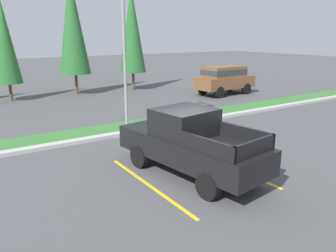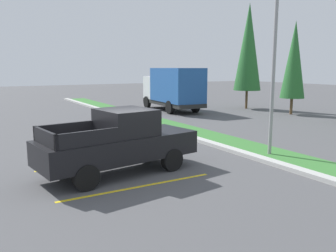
{
  "view_description": "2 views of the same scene",
  "coord_description": "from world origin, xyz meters",
  "px_view_note": "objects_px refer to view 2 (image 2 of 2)",
  "views": [
    {
      "loc": [
        -6.28,
        -8.34,
        4.37
      ],
      "look_at": [
        0.07,
        1.33,
        1.25
      ],
      "focal_mm": 36.52,
      "sensor_mm": 36.0,
      "label": 1
    },
    {
      "loc": [
        10.29,
        -4.29,
        3.43
      ],
      "look_at": [
        0.28,
        1.51,
        1.48
      ],
      "focal_mm": 37.12,
      "sensor_mm": 36.0,
      "label": 2
    }
  ],
  "objects_px": {
    "cypress_tree_leftmost": "(248,47)",
    "cypress_tree_left_inner": "(294,60)",
    "street_light": "(272,47)",
    "pickup_truck_main": "(120,142)",
    "cargo_truck_distant": "(173,88)"
  },
  "relations": [
    {
      "from": "cargo_truck_distant",
      "to": "street_light",
      "type": "bearing_deg",
      "value": -16.5
    },
    {
      "from": "cargo_truck_distant",
      "to": "cypress_tree_leftmost",
      "type": "height_order",
      "value": "cypress_tree_leftmost"
    },
    {
      "from": "street_light",
      "to": "cypress_tree_leftmost",
      "type": "bearing_deg",
      "value": 140.2
    },
    {
      "from": "street_light",
      "to": "cypress_tree_left_inner",
      "type": "distance_m",
      "value": 13.38
    },
    {
      "from": "pickup_truck_main",
      "to": "street_light",
      "type": "xyz_separation_m",
      "value": [
        0.78,
        5.87,
        3.14
      ]
    },
    {
      "from": "pickup_truck_main",
      "to": "cargo_truck_distant",
      "type": "height_order",
      "value": "cargo_truck_distant"
    },
    {
      "from": "pickup_truck_main",
      "to": "street_light",
      "type": "bearing_deg",
      "value": 82.42
    },
    {
      "from": "cypress_tree_left_inner",
      "to": "cargo_truck_distant",
      "type": "bearing_deg",
      "value": -134.01
    },
    {
      "from": "street_light",
      "to": "cypress_tree_leftmost",
      "type": "xyz_separation_m",
      "value": [
        -12.45,
        10.37,
        0.91
      ]
    },
    {
      "from": "cypress_tree_left_inner",
      "to": "pickup_truck_main",
      "type": "bearing_deg",
      "value": -66.43
    },
    {
      "from": "pickup_truck_main",
      "to": "cypress_tree_left_inner",
      "type": "bearing_deg",
      "value": 113.57
    },
    {
      "from": "cypress_tree_leftmost",
      "to": "cypress_tree_left_inner",
      "type": "bearing_deg",
      "value": 4.37
    },
    {
      "from": "street_light",
      "to": "cypress_tree_left_inner",
      "type": "height_order",
      "value": "street_light"
    },
    {
      "from": "pickup_truck_main",
      "to": "street_light",
      "type": "relative_size",
      "value": 0.75
    },
    {
      "from": "pickup_truck_main",
      "to": "cypress_tree_leftmost",
      "type": "xyz_separation_m",
      "value": [
        -11.67,
        16.24,
        4.05
      ]
    }
  ]
}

